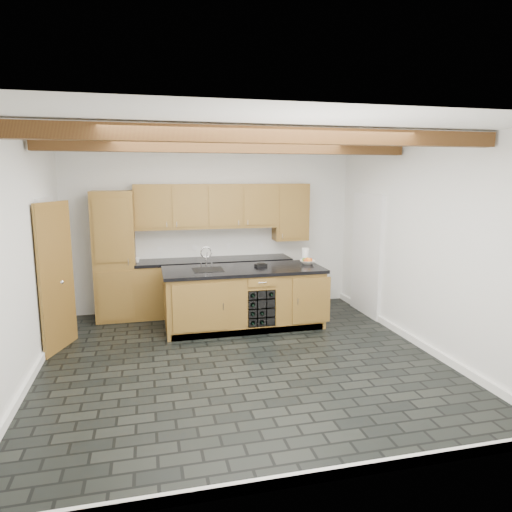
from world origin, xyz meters
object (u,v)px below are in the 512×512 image
Objects in this scene: island at (244,298)px; paper_towel at (305,255)px; fruit_bowl at (307,262)px; kitchen_scale at (261,265)px.

island is 1.30m from paper_towel.
paper_towel reaches higher than fruit_bowl.
island is 10.30× the size of fruit_bowl.
kitchen_scale is at bearing -162.76° from paper_towel.
fruit_bowl is (1.07, 0.12, 0.49)m from island.
paper_towel is at bearing 16.68° from island.
island is 12.25× the size of kitchen_scale.
fruit_bowl is 1.07× the size of paper_towel.
paper_towel is (0.83, 0.26, 0.09)m from kitchen_scale.
paper_towel reaches higher than kitchen_scale.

